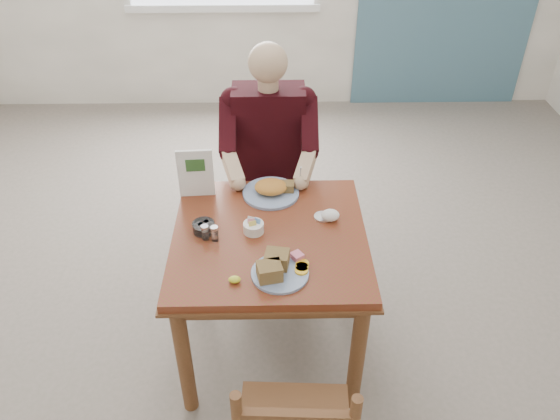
{
  "coord_description": "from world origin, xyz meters",
  "views": [
    {
      "loc": [
        0.01,
        -1.97,
        2.34
      ],
      "look_at": [
        0.05,
        0.0,
        0.89
      ],
      "focal_mm": 35.0,
      "sensor_mm": 36.0,
      "label": 1
    }
  ],
  "objects_px": {
    "near_plate": "(277,268)",
    "far_plate": "(272,190)",
    "table": "(270,252)",
    "chair_far": "(270,187)",
    "diner": "(269,147)"
  },
  "relations": [
    {
      "from": "near_plate",
      "to": "far_plate",
      "type": "height_order",
      "value": "near_plate"
    },
    {
      "from": "table",
      "to": "far_plate",
      "type": "distance_m",
      "value": 0.35
    },
    {
      "from": "diner",
      "to": "far_plate",
      "type": "distance_m",
      "value": 0.38
    },
    {
      "from": "table",
      "to": "far_plate",
      "type": "height_order",
      "value": "far_plate"
    },
    {
      "from": "chair_far",
      "to": "near_plate",
      "type": "height_order",
      "value": "chair_far"
    },
    {
      "from": "diner",
      "to": "far_plate",
      "type": "height_order",
      "value": "diner"
    },
    {
      "from": "far_plate",
      "to": "chair_far",
      "type": "bearing_deg",
      "value": 91.74
    },
    {
      "from": "far_plate",
      "to": "near_plate",
      "type": "bearing_deg",
      "value": -88.2
    },
    {
      "from": "diner",
      "to": "near_plate",
      "type": "height_order",
      "value": "diner"
    },
    {
      "from": "table",
      "to": "far_plate",
      "type": "bearing_deg",
      "value": 87.48
    },
    {
      "from": "chair_far",
      "to": "far_plate",
      "type": "relative_size",
      "value": 3.11
    },
    {
      "from": "near_plate",
      "to": "diner",
      "type": "bearing_deg",
      "value": 91.94
    },
    {
      "from": "chair_far",
      "to": "far_plate",
      "type": "distance_m",
      "value": 0.56
    },
    {
      "from": "chair_far",
      "to": "near_plate",
      "type": "distance_m",
      "value": 1.1
    },
    {
      "from": "table",
      "to": "chair_far",
      "type": "bearing_deg",
      "value": 90.0
    }
  ]
}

